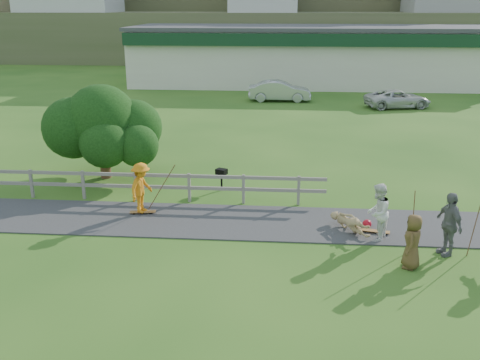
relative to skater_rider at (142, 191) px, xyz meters
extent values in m
plane|color=#265618|center=(3.42, -1.94, -0.88)|extent=(260.00, 260.00, 0.00)
cube|color=#323235|center=(3.42, -0.44, -0.86)|extent=(34.00, 3.00, 0.04)
cube|color=slate|center=(-4.58, 1.36, -0.33)|extent=(0.10, 0.10, 1.10)
cube|color=slate|center=(-2.58, 1.36, -0.33)|extent=(0.10, 0.10, 1.10)
cube|color=slate|center=(-0.58, 1.36, -0.33)|extent=(0.10, 0.10, 1.10)
cube|color=slate|center=(1.42, 1.36, -0.33)|extent=(0.10, 0.10, 1.10)
cube|color=slate|center=(3.42, 1.36, -0.33)|extent=(0.10, 0.10, 1.10)
cube|color=slate|center=(5.42, 1.36, -0.33)|extent=(0.10, 0.10, 1.10)
cube|color=slate|center=(-1.08, 1.36, 0.12)|extent=(15.00, 0.08, 0.12)
cube|color=slate|center=(-1.08, 1.36, -0.33)|extent=(15.00, 0.08, 0.12)
cube|color=beige|center=(7.42, 33.06, 1.52)|extent=(32.00, 10.00, 4.80)
cube|color=#14381F|center=(7.42, 27.86, 3.32)|extent=(32.00, 0.60, 1.00)
cube|color=#45454A|center=(7.42, 33.06, 4.07)|extent=(32.50, 10.50, 0.30)
cube|color=#4C5733|center=(3.42, 53.06, 2.12)|extent=(220.00, 14.00, 6.00)
cube|color=#4C5733|center=(3.42, 66.06, 5.62)|extent=(220.00, 14.00, 13.00)
imported|color=orange|center=(0.00, 0.00, 0.00)|extent=(0.97, 1.28, 1.76)
imported|color=tan|center=(7.01, -0.93, -0.58)|extent=(1.61, 1.25, 0.61)
imported|color=white|center=(7.74, -1.50, 0.03)|extent=(1.00, 1.10, 1.83)
imported|color=slate|center=(9.62, -2.34, 0.07)|extent=(0.78, 1.21, 1.91)
imported|color=brown|center=(8.41, -3.28, -0.10)|extent=(0.71, 0.88, 1.56)
imported|color=#AFB0B7|center=(4.51, 23.27, -0.12)|extent=(4.68, 1.73, 1.53)
imported|color=silver|center=(12.82, 21.17, -0.25)|extent=(4.89, 3.04, 1.26)
sphere|color=#B10F21|center=(7.61, -0.58, -0.73)|extent=(0.29, 0.29, 0.29)
cylinder|color=brown|center=(0.60, 0.40, 0.12)|extent=(0.03, 0.03, 2.01)
cylinder|color=brown|center=(8.64, -2.20, 0.07)|extent=(0.03, 0.03, 1.89)
cylinder|color=brown|center=(10.32, -2.43, 0.10)|extent=(0.03, 0.03, 1.97)
camera|label=1|loc=(4.76, -16.97, 6.09)|focal=40.00mm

